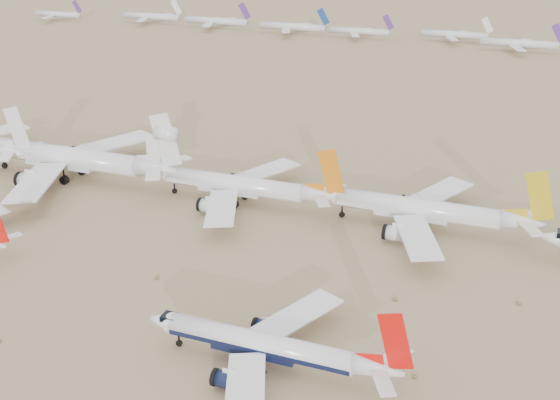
% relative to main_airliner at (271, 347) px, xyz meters
% --- Properties ---
extents(ground, '(7000.00, 7000.00, 0.00)m').
position_rel_main_airliner_xyz_m(ground, '(-2.16, 4.51, -4.13)').
color(ground, '#886B4F').
rests_on(ground, ground).
extents(main_airliner, '(42.59, 41.60, 15.03)m').
position_rel_main_airliner_xyz_m(main_airliner, '(0.00, 0.00, 0.00)').
color(main_airliner, silver).
rests_on(main_airliner, ground).
extents(row2_gold_tail, '(50.62, 49.50, 18.02)m').
position_rel_main_airliner_xyz_m(row2_gold_tail, '(13.19, 61.68, 0.91)').
color(row2_gold_tail, silver).
rests_on(row2_gold_tail, ground).
extents(row2_orange_tail, '(49.31, 48.23, 17.59)m').
position_rel_main_airliner_xyz_m(row2_orange_tail, '(-32.42, 60.25, 0.80)').
color(row2_orange_tail, silver).
rests_on(row2_orange_tail, ground).
extents(row2_white_trijet, '(62.20, 60.79, 22.04)m').
position_rel_main_airliner_xyz_m(row2_white_trijet, '(-81.07, 59.06, 2.25)').
color(row2_white_trijet, silver).
rests_on(row2_white_trijet, ground).
extents(distant_storage_row, '(484.05, 52.69, 14.08)m').
position_rel_main_airliner_xyz_m(distant_storage_row, '(-64.95, 301.78, 0.18)').
color(distant_storage_row, silver).
rests_on(distant_storage_row, ground).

